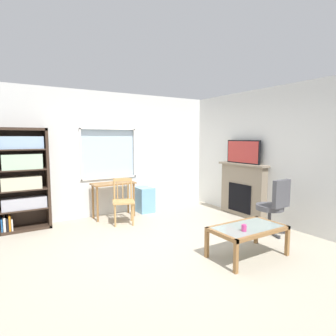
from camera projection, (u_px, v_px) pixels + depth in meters
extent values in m
cube|color=#B2A893|center=(163.00, 244.00, 4.57)|extent=(5.82, 5.42, 0.02)
cube|color=silver|center=(113.00, 195.00, 6.39)|extent=(4.82, 0.12, 0.81)
cube|color=silver|center=(112.00, 110.00, 6.18)|extent=(4.82, 0.12, 0.78)
cube|color=silver|center=(36.00, 156.00, 5.46)|extent=(1.69, 0.12, 1.11)
cube|color=silver|center=(168.00, 152.00, 7.05)|extent=(1.90, 0.12, 1.11)
cube|color=silver|center=(108.00, 153.00, 6.24)|extent=(1.23, 0.02, 1.11)
cube|color=white|center=(109.00, 178.00, 6.24)|extent=(1.29, 0.06, 0.03)
cube|color=white|center=(108.00, 129.00, 6.12)|extent=(1.29, 0.06, 0.03)
cube|color=white|center=(80.00, 154.00, 5.85)|extent=(0.03, 0.06, 1.11)
cube|color=white|center=(134.00, 153.00, 6.50)|extent=(0.03, 0.06, 1.11)
cube|color=silver|center=(267.00, 156.00, 5.72)|extent=(0.12, 4.62, 2.70)
cube|color=#38281E|center=(47.00, 178.00, 5.37)|extent=(0.05, 0.38, 1.89)
cube|color=#38281E|center=(19.00, 129.00, 5.05)|extent=(0.90, 0.38, 0.05)
cube|color=#38281E|center=(25.00, 228.00, 5.25)|extent=(0.90, 0.38, 0.05)
cube|color=#38281E|center=(21.00, 178.00, 5.30)|extent=(0.90, 0.02, 1.89)
cube|color=#38281E|center=(24.00, 209.00, 5.21)|extent=(0.85, 0.36, 0.02)
cube|color=#38281E|center=(23.00, 189.00, 5.17)|extent=(0.85, 0.36, 0.02)
cube|color=#38281E|center=(22.00, 170.00, 5.13)|extent=(0.85, 0.36, 0.02)
cube|color=#38281E|center=(21.00, 150.00, 5.09)|extent=(0.85, 0.36, 0.02)
cube|color=#B2B2BC|center=(24.00, 203.00, 5.19)|extent=(0.75, 0.29, 0.21)
cube|color=beige|center=(21.00, 183.00, 5.14)|extent=(0.66, 0.32, 0.23)
cube|color=#B7D6B2|center=(22.00, 162.00, 5.11)|extent=(0.66, 0.32, 0.27)
cube|color=#9EBCDB|center=(20.00, 143.00, 5.07)|extent=(0.76, 0.27, 0.23)
cube|color=#286BB2|center=(2.00, 224.00, 5.02)|extent=(0.03, 0.24, 0.23)
cube|color=white|center=(4.00, 224.00, 5.04)|extent=(0.04, 0.26, 0.25)
cube|color=black|center=(7.00, 224.00, 5.07)|extent=(0.03, 0.28, 0.23)
cube|color=orange|center=(9.00, 222.00, 5.09)|extent=(0.03, 0.29, 0.27)
cube|color=white|center=(12.00, 224.00, 5.11)|extent=(0.02, 0.29, 0.20)
cube|color=olive|center=(113.00, 183.00, 5.99)|extent=(0.91, 0.40, 0.03)
cylinder|color=olive|center=(97.00, 204.00, 5.69)|extent=(0.04, 0.04, 0.73)
cylinder|color=olive|center=(134.00, 200.00, 6.12)|extent=(0.04, 0.04, 0.73)
cylinder|color=olive|center=(93.00, 202.00, 5.95)|extent=(0.04, 0.04, 0.73)
cylinder|color=olive|center=(128.00, 197.00, 6.37)|extent=(0.04, 0.04, 0.73)
cube|color=tan|center=(123.00, 202.00, 5.55)|extent=(0.53, 0.52, 0.04)
cylinder|color=tan|center=(115.00, 216.00, 5.39)|extent=(0.04, 0.04, 0.43)
cylinder|color=tan|center=(133.00, 215.00, 5.46)|extent=(0.04, 0.04, 0.43)
cylinder|color=tan|center=(115.00, 212.00, 5.70)|extent=(0.04, 0.04, 0.43)
cylinder|color=tan|center=(132.00, 211.00, 5.77)|extent=(0.04, 0.04, 0.43)
cylinder|color=tan|center=(114.00, 189.00, 5.65)|extent=(0.04, 0.04, 0.45)
cylinder|color=tan|center=(131.00, 189.00, 5.72)|extent=(0.04, 0.04, 0.45)
cube|color=tan|center=(123.00, 180.00, 5.66)|extent=(0.35, 0.15, 0.06)
cylinder|color=tan|center=(118.00, 191.00, 5.67)|extent=(0.02, 0.02, 0.35)
cylinder|color=tan|center=(123.00, 191.00, 5.69)|extent=(0.02, 0.02, 0.35)
cylinder|color=tan|center=(128.00, 190.00, 5.71)|extent=(0.02, 0.02, 0.35)
cube|color=#72ADDB|center=(145.00, 200.00, 6.49)|extent=(0.35, 0.40, 0.57)
cube|color=gray|center=(243.00, 191.00, 6.13)|extent=(0.18, 1.15, 1.12)
cube|color=black|center=(239.00, 198.00, 6.10)|extent=(0.03, 0.63, 0.61)
cube|color=gray|center=(243.00, 164.00, 6.06)|extent=(0.26, 1.25, 0.04)
cube|color=black|center=(243.00, 152.00, 6.03)|extent=(0.05, 0.90, 0.51)
cube|color=#B2332D|center=(242.00, 152.00, 6.02)|extent=(0.01, 0.85, 0.46)
cylinder|color=#4C4C51|center=(270.00, 207.00, 4.99)|extent=(0.48, 0.48, 0.09)
cube|color=#4C4C51|center=(281.00, 194.00, 4.78)|extent=(0.40, 0.09, 0.48)
cylinder|color=#38383D|center=(269.00, 220.00, 5.02)|extent=(0.06, 0.06, 0.42)
cube|color=#38383D|center=(264.00, 233.00, 4.96)|extent=(0.28, 0.05, 0.03)
cylinder|color=#38383D|center=(259.00, 235.00, 4.89)|extent=(0.05, 0.05, 0.05)
cube|color=#38383D|center=(274.00, 234.00, 4.91)|extent=(0.11, 0.28, 0.03)
cylinder|color=#38383D|center=(279.00, 237.00, 4.77)|extent=(0.05, 0.05, 0.05)
cube|color=#38383D|center=(277.00, 232.00, 5.03)|extent=(0.25, 0.19, 0.03)
cylinder|color=#38383D|center=(285.00, 232.00, 5.03)|extent=(0.05, 0.05, 0.05)
cube|color=#38383D|center=(269.00, 229.00, 5.17)|extent=(0.24, 0.20, 0.03)
cylinder|color=#38383D|center=(269.00, 227.00, 5.30)|extent=(0.05, 0.05, 0.05)
cube|color=#38383D|center=(261.00, 230.00, 5.13)|extent=(0.13, 0.28, 0.03)
cylinder|color=#38383D|center=(254.00, 229.00, 5.21)|extent=(0.05, 0.05, 0.05)
cube|color=#8C9E99|center=(248.00, 227.00, 4.02)|extent=(0.99, 0.52, 0.02)
cube|color=olive|center=(264.00, 234.00, 3.78)|extent=(1.09, 0.05, 0.05)
cube|color=olive|center=(233.00, 223.00, 4.26)|extent=(1.09, 0.05, 0.05)
cube|color=olive|center=(221.00, 235.00, 3.75)|extent=(0.05, 0.62, 0.05)
cube|color=olive|center=(271.00, 223.00, 4.30)|extent=(0.05, 0.62, 0.05)
cube|color=olive|center=(236.00, 258.00, 3.53)|extent=(0.05, 0.05, 0.39)
cube|color=olive|center=(287.00, 242.00, 4.08)|extent=(0.05, 0.05, 0.39)
cube|color=olive|center=(207.00, 244.00, 4.02)|extent=(0.05, 0.05, 0.39)
cube|color=olive|center=(256.00, 231.00, 4.56)|extent=(0.05, 0.05, 0.39)
cylinder|color=#DB3D84|center=(244.00, 228.00, 3.83)|extent=(0.07, 0.07, 0.09)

